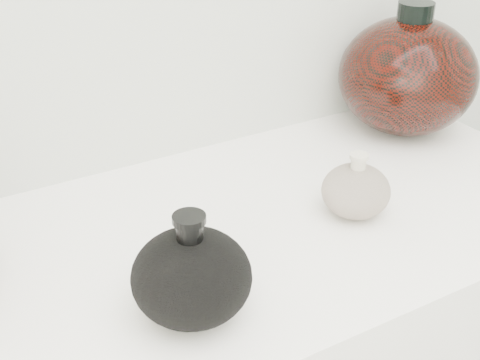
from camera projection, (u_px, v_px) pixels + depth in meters
black_gourd_vase at (192, 276)px, 0.74m from camera, size 0.16×0.16×0.13m
cream_gourd_vase at (356, 190)px, 0.94m from camera, size 0.11×0.11×0.10m
right_round_pot at (408, 75)px, 1.16m from camera, size 0.31×0.31×0.23m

